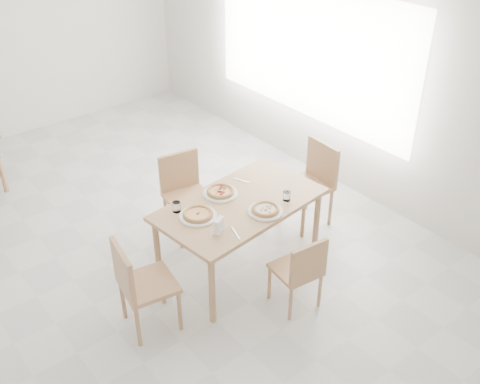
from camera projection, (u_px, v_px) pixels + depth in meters
room at (308, 51)px, 6.63m from camera, size 7.28×7.00×7.00m
main_table at (240, 209)px, 5.28m from camera, size 1.66×1.06×0.75m
chair_south at (301, 269)px, 4.90m from camera, size 0.42×0.42×0.77m
chair_north at (184, 189)px, 5.88m from camera, size 0.50×0.50×0.89m
chair_west at (138, 282)px, 4.65m from camera, size 0.50×0.50×0.89m
chair_east at (313, 178)px, 6.03m from camera, size 0.49×0.49×0.93m
plate_margherita at (198, 216)px, 5.03m from camera, size 0.34×0.34×0.02m
plate_mushroom at (265, 211)px, 5.09m from camera, size 0.32×0.32×0.02m
plate_pepperoni at (220, 193)px, 5.35m from camera, size 0.33×0.33×0.02m
pizza_margherita at (198, 214)px, 5.02m from camera, size 0.31×0.31×0.03m
pizza_mushroom at (265, 209)px, 5.08m from camera, size 0.27×0.27×0.03m
pizza_pepperoni at (220, 191)px, 5.34m from camera, size 0.29×0.29×0.03m
tumbler_a at (287, 196)px, 5.24m from camera, size 0.07×0.07×0.09m
tumbler_b at (177, 207)px, 5.08m from camera, size 0.07×0.07×0.10m
napkin_holder at (219, 226)px, 4.80m from camera, size 0.14×0.11×0.14m
fork_a at (241, 180)px, 5.57m from camera, size 0.09×0.17×0.01m
fork_b at (236, 233)px, 4.82m from camera, size 0.08×0.19×0.01m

